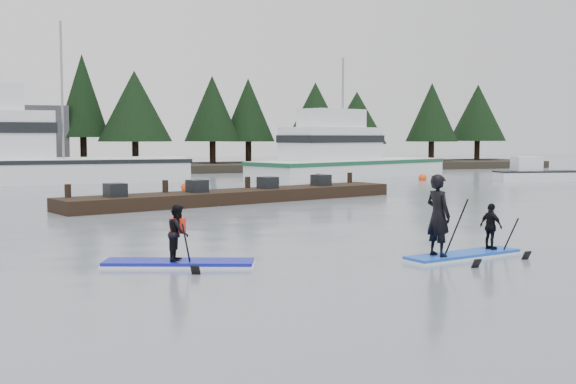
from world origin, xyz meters
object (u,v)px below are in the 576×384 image
object	(u,v)px
paddleboard_duo	(455,227)
floating_dock	(239,196)
fishing_boat_medium	(346,168)
paddleboard_solo	(179,247)
fishing_boat_large	(8,169)

from	to	relation	value
paddleboard_duo	floating_dock	bearing A→B (deg)	80.31
fishing_boat_medium	paddleboard_solo	distance (m)	33.60
paddleboard_duo	fishing_boat_medium	bearing A→B (deg)	57.41
paddleboard_solo	paddleboard_duo	world-z (taller)	paddleboard_duo
fishing_boat_medium	floating_dock	bearing A→B (deg)	-150.90
floating_dock	fishing_boat_large	bearing A→B (deg)	101.87
paddleboard_solo	paddleboard_duo	size ratio (longest dim) A/B	1.04
floating_dock	paddleboard_duo	xyz separation A→B (m)	(1.04, -15.05, 0.45)
fishing_boat_medium	floating_dock	xyz separation A→B (m)	(-11.45, -15.29, -0.38)
fishing_boat_medium	paddleboard_duo	size ratio (longest dim) A/B	4.98
fishing_boat_large	fishing_boat_medium	bearing A→B (deg)	-4.20
fishing_boat_large	floating_dock	xyz separation A→B (m)	(9.67, -16.33, -0.58)
fishing_boat_medium	floating_dock	world-z (taller)	fishing_boat_medium
paddleboard_solo	fishing_boat_large	bearing A→B (deg)	118.39
fishing_boat_large	floating_dock	size ratio (longest dim) A/B	1.27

